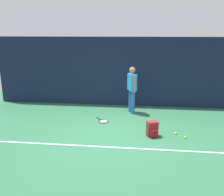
% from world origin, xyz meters
% --- Properties ---
extents(ground_plane, '(12.00, 12.00, 0.00)m').
position_xyz_m(ground_plane, '(0.00, 0.00, 0.00)').
color(ground_plane, '#2D6B47').
extents(back_fence, '(10.00, 0.10, 2.72)m').
position_xyz_m(back_fence, '(0.00, 3.00, 1.36)').
color(back_fence, '#141E38').
rests_on(back_fence, ground).
extents(court_line, '(9.00, 0.05, 0.00)m').
position_xyz_m(court_line, '(0.00, -0.80, 0.00)').
color(court_line, white).
rests_on(court_line, ground).
extents(tennis_player, '(0.36, 0.49, 1.70)m').
position_xyz_m(tennis_player, '(0.54, 2.07, 0.97)').
color(tennis_player, '#2659A5').
rests_on(tennis_player, ground).
extents(tennis_racket, '(0.53, 0.58, 0.03)m').
position_xyz_m(tennis_racket, '(-0.37, 1.03, 0.01)').
color(tennis_racket, black).
rests_on(tennis_racket, ground).
extents(backpack, '(0.35, 0.35, 0.44)m').
position_xyz_m(backpack, '(1.21, 0.01, 0.21)').
color(backpack, maroon).
rests_on(backpack, ground).
extents(tennis_ball_near_player, '(0.07, 0.07, 0.07)m').
position_xyz_m(tennis_ball_near_player, '(2.13, -0.01, 0.03)').
color(tennis_ball_near_player, '#CCE033').
rests_on(tennis_ball_near_player, ground).
extents(tennis_ball_by_fence, '(0.07, 0.07, 0.07)m').
position_xyz_m(tennis_ball_by_fence, '(1.90, 0.23, 0.03)').
color(tennis_ball_by_fence, '#CCE033').
rests_on(tennis_ball_by_fence, ground).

